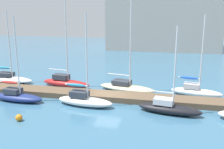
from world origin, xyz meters
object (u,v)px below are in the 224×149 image
object	(u,v)px
sailboat_1	(17,95)
harbor_building_distant	(163,21)
sailboat_0	(10,78)
sailboat_4	(126,87)
sailboat_6	(196,90)
sailboat_5	(169,107)
sailboat_3	(84,99)
mooring_buoy_orange	(19,118)
sailboat_2	(65,82)

from	to	relation	value
sailboat_1	harbor_building_distant	world-z (taller)	harbor_building_distant
sailboat_0	sailboat_4	bearing A→B (deg)	2.10
sailboat_6	harbor_building_distant	world-z (taller)	harbor_building_distant
harbor_building_distant	sailboat_5	bearing A→B (deg)	-87.11
sailboat_3	harbor_building_distant	xyz separation A→B (m)	(5.52, 41.08, 5.82)
sailboat_0	sailboat_5	xyz separation A→B (m)	(19.12, -5.87, -0.01)
mooring_buoy_orange	harbor_building_distant	xyz separation A→B (m)	(9.46, 45.47, 6.15)
sailboat_3	mooring_buoy_orange	size ratio (longest dim) A/B	15.46
sailboat_5	mooring_buoy_orange	distance (m)	12.29
sailboat_2	sailboat_0	bearing A→B (deg)	-174.09
sailboat_2	mooring_buoy_orange	distance (m)	9.79
sailboat_4	sailboat_5	xyz separation A→B (m)	(4.57, -5.46, 0.01)
sailboat_2	sailboat_6	bearing A→B (deg)	7.78
sailboat_4	mooring_buoy_orange	size ratio (longest dim) A/B	18.96
sailboat_3	sailboat_5	size ratio (longest dim) A/B	1.14
sailboat_1	sailboat_2	xyz separation A→B (m)	(2.61, 5.62, 0.05)
sailboat_1	sailboat_6	xyz separation A→B (m)	(16.93, 5.49, 0.02)
sailboat_6	mooring_buoy_orange	world-z (taller)	sailboat_6
sailboat_1	harbor_building_distant	bearing A→B (deg)	77.43
mooring_buoy_orange	sailboat_2	bearing A→B (deg)	90.98
sailboat_4	harbor_building_distant	bearing A→B (deg)	98.34
mooring_buoy_orange	harbor_building_distant	distance (m)	46.85
sailboat_3	mooring_buoy_orange	xyz separation A→B (m)	(-3.94, -4.40, -0.33)
sailboat_3	sailboat_4	world-z (taller)	sailboat_4
sailboat_3	sailboat_2	bearing A→B (deg)	132.83
sailboat_1	sailboat_5	bearing A→B (deg)	4.13
sailboat_1	sailboat_5	world-z (taller)	sailboat_1
sailboat_6	mooring_buoy_orange	distance (m)	17.15
sailboat_4	mooring_buoy_orange	world-z (taller)	sailboat_4
sailboat_0	sailboat_4	size ratio (longest dim) A/B	0.83
sailboat_1	sailboat_6	world-z (taller)	sailboat_6
harbor_building_distant	sailboat_6	bearing A→B (deg)	-82.52
sailboat_0	mooring_buoy_orange	xyz separation A→B (m)	(7.58, -10.09, -0.27)
sailboat_1	sailboat_6	bearing A→B (deg)	21.90
sailboat_2	sailboat_3	world-z (taller)	sailboat_2
sailboat_5	harbor_building_distant	size ratio (longest dim) A/B	0.30
sailboat_0	sailboat_5	distance (m)	20.00
sailboat_3	sailboat_6	bearing A→B (deg)	32.76
sailboat_4	sailboat_6	world-z (taller)	sailboat_4
sailboat_5	sailboat_1	bearing A→B (deg)	-171.32
sailboat_0	sailboat_6	distance (m)	21.74
sailboat_6	harbor_building_distant	size ratio (longest dim) A/B	0.33
sailboat_4	mooring_buoy_orange	bearing A→B (deg)	-113.45
sailboat_0	sailboat_6	bearing A→B (deg)	2.60
mooring_buoy_orange	sailboat_1	bearing A→B (deg)	123.64
sailboat_0	sailboat_4	xyz separation A→B (m)	(14.55, -0.41, -0.02)
sailboat_2	sailboat_5	world-z (taller)	sailboat_2
sailboat_0	sailboat_2	distance (m)	7.41
sailboat_0	sailboat_3	bearing A→B (deg)	-22.58
sailboat_0	mooring_buoy_orange	bearing A→B (deg)	-49.38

